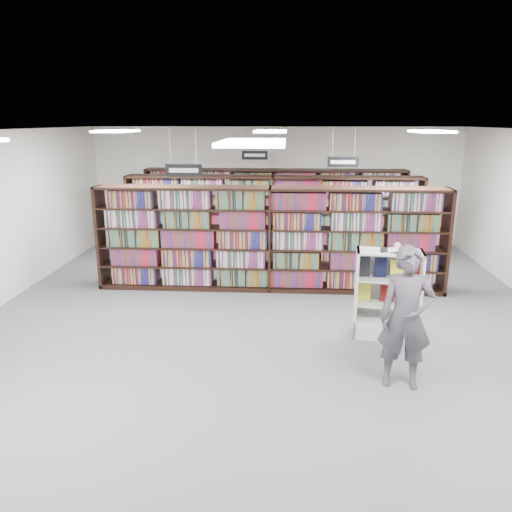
# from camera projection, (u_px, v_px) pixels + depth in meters

# --- Properties ---
(floor) EXTENTS (12.00, 12.00, 0.00)m
(floor) POSITION_uv_depth(u_px,v_px,m) (265.00, 327.00, 8.40)
(floor) COLOR #525257
(floor) RESTS_ON ground
(ceiling) EXTENTS (10.00, 12.00, 0.10)m
(ceiling) POSITION_uv_depth(u_px,v_px,m) (266.00, 131.00, 7.56)
(ceiling) COLOR silver
(ceiling) RESTS_ON wall_back
(wall_back) EXTENTS (10.00, 0.10, 3.20)m
(wall_back) POSITION_uv_depth(u_px,v_px,m) (275.00, 186.00, 13.75)
(wall_back) COLOR white
(wall_back) RESTS_ON ground
(bookshelf_row_near) EXTENTS (7.00, 0.60, 2.10)m
(bookshelf_row_near) POSITION_uv_depth(u_px,v_px,m) (270.00, 239.00, 10.05)
(bookshelf_row_near) COLOR black
(bookshelf_row_near) RESTS_ON floor
(bookshelf_row_mid) EXTENTS (7.00, 0.60, 2.10)m
(bookshelf_row_mid) POSITION_uv_depth(u_px,v_px,m) (273.00, 220.00, 11.97)
(bookshelf_row_mid) COLOR black
(bookshelf_row_mid) RESTS_ON floor
(bookshelf_row_far) EXTENTS (7.00, 0.60, 2.10)m
(bookshelf_row_far) POSITION_uv_depth(u_px,v_px,m) (275.00, 208.00, 13.61)
(bookshelf_row_far) COLOR black
(bookshelf_row_far) RESTS_ON floor
(aisle_sign_left) EXTENTS (0.65, 0.02, 0.80)m
(aisle_sign_left) POSITION_uv_depth(u_px,v_px,m) (184.00, 169.00, 8.78)
(aisle_sign_left) COLOR #B2B2B7
(aisle_sign_left) RESTS_ON ceiling
(aisle_sign_right) EXTENTS (0.65, 0.02, 0.80)m
(aisle_sign_right) POSITION_uv_depth(u_px,v_px,m) (343.00, 161.00, 10.53)
(aisle_sign_right) COLOR #B2B2B7
(aisle_sign_right) RESTS_ON ceiling
(aisle_sign_center) EXTENTS (0.65, 0.02, 0.80)m
(aisle_sign_center) POSITION_uv_depth(u_px,v_px,m) (255.00, 154.00, 12.58)
(aisle_sign_center) COLOR #B2B2B7
(aisle_sign_center) RESTS_ON ceiling
(troffer_front_center) EXTENTS (0.60, 1.20, 0.04)m
(troffer_front_center) POSITION_uv_depth(u_px,v_px,m) (253.00, 143.00, 4.68)
(troffer_front_center) COLOR white
(troffer_front_center) RESTS_ON ceiling
(troffer_back_left) EXTENTS (0.60, 1.20, 0.04)m
(troffer_back_left) POSITION_uv_depth(u_px,v_px,m) (116.00, 131.00, 9.67)
(troffer_back_left) COLOR white
(troffer_back_left) RESTS_ON ceiling
(troffer_back_center) EXTENTS (0.60, 1.20, 0.04)m
(troffer_back_center) POSITION_uv_depth(u_px,v_px,m) (271.00, 131.00, 9.49)
(troffer_back_center) COLOR white
(troffer_back_center) RESTS_ON ceiling
(troffer_back_right) EXTENTS (0.60, 1.20, 0.04)m
(troffer_back_right) POSITION_uv_depth(u_px,v_px,m) (431.00, 131.00, 9.31)
(troffer_back_right) COLOR white
(troffer_back_right) RESTS_ON ceiling
(endcap_display) EXTENTS (1.06, 0.62, 1.42)m
(endcap_display) POSITION_uv_depth(u_px,v_px,m) (386.00, 307.00, 7.97)
(endcap_display) COLOR silver
(endcap_display) RESTS_ON floor
(open_book) EXTENTS (0.60, 0.42, 0.13)m
(open_book) POSITION_uv_depth(u_px,v_px,m) (398.00, 249.00, 7.67)
(open_book) COLOR black
(open_book) RESTS_ON endcap_display
(shopper) EXTENTS (0.73, 0.53, 1.87)m
(shopper) POSITION_uv_depth(u_px,v_px,m) (406.00, 318.00, 6.33)
(shopper) COLOR #49444E
(shopper) RESTS_ON floor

